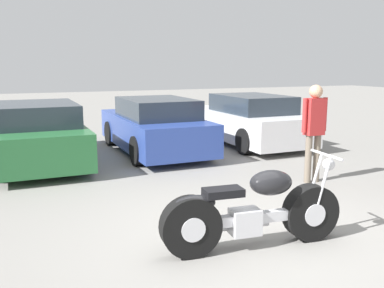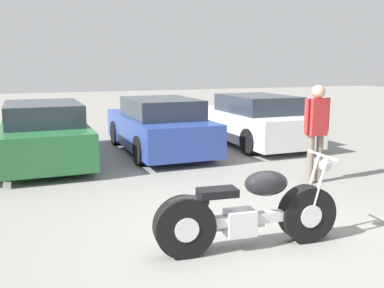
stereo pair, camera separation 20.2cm
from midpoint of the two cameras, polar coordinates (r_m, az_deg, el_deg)
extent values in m
plane|color=gray|center=(5.52, 7.56, -12.01)|extent=(60.00, 60.00, 0.00)
cylinder|color=black|center=(5.42, 14.47, -8.83)|extent=(0.70, 0.26, 0.69)
cylinder|color=silver|center=(5.42, 14.47, -8.83)|extent=(0.29, 0.25, 0.28)
cylinder|color=black|center=(4.81, -1.40, -10.99)|extent=(0.70, 0.26, 0.69)
cylinder|color=silver|center=(4.81, -1.40, -10.99)|extent=(0.29, 0.25, 0.28)
cube|color=silver|center=(5.06, 7.03, -9.76)|extent=(1.17, 0.22, 0.12)
cube|color=silver|center=(5.03, 5.91, -10.28)|extent=(0.36, 0.27, 0.30)
ellipsoid|color=black|center=(5.02, 9.34, -5.11)|extent=(0.55, 0.39, 0.29)
cube|color=black|center=(4.81, 2.97, -6.45)|extent=(0.46, 0.28, 0.09)
ellipsoid|color=black|center=(4.74, -0.83, -8.02)|extent=(0.50, 0.24, 0.20)
cylinder|color=silver|center=(5.29, 15.99, -5.39)|extent=(0.22, 0.06, 0.71)
cylinder|color=silver|center=(5.43, 14.94, -4.92)|extent=(0.22, 0.06, 0.71)
cylinder|color=silver|center=(5.33, 16.45, -1.41)|extent=(0.09, 0.62, 0.03)
sphere|color=silver|center=(5.37, 16.74, -2.63)|extent=(0.15, 0.15, 0.15)
cylinder|color=silver|center=(5.11, 3.03, -11.12)|extent=(1.17, 0.19, 0.08)
cube|color=#286B38|center=(9.87, -20.24, 0.59)|extent=(1.70, 4.13, 0.72)
cube|color=#28333D|center=(9.55, -20.37, 3.81)|extent=(1.50, 2.15, 0.45)
cylinder|color=black|center=(11.16, -24.61, 0.33)|extent=(0.20, 0.63, 0.63)
cylinder|color=black|center=(11.23, -16.52, 0.92)|extent=(0.20, 0.63, 0.63)
cylinder|color=black|center=(8.65, -24.90, -2.42)|extent=(0.20, 0.63, 0.63)
cylinder|color=black|center=(8.73, -14.47, -1.64)|extent=(0.20, 0.63, 0.63)
cube|color=#2D479E|center=(10.51, -5.65, 1.76)|extent=(1.70, 4.13, 0.72)
cube|color=#28333D|center=(10.20, -5.28, 4.81)|extent=(1.50, 2.15, 0.45)
cylinder|color=black|center=(11.56, -11.31, 1.42)|extent=(0.20, 0.63, 0.63)
cylinder|color=black|center=(11.99, -3.89, 1.92)|extent=(0.20, 0.63, 0.63)
cylinder|color=black|center=(9.11, -7.92, -0.91)|extent=(0.20, 0.63, 0.63)
cylinder|color=black|center=(9.64, 1.19, -0.18)|extent=(0.20, 0.63, 0.63)
cube|color=white|center=(11.66, 6.82, 2.60)|extent=(1.70, 4.13, 0.72)
cube|color=#28333D|center=(11.38, 7.51, 5.35)|extent=(1.50, 2.15, 0.45)
cylinder|color=black|center=(12.46, 0.68, 2.27)|extent=(0.20, 0.63, 0.63)
cylinder|color=black|center=(13.17, 7.00, 2.64)|extent=(0.20, 0.63, 0.63)
cylinder|color=black|center=(10.20, 6.53, 0.35)|extent=(0.20, 0.63, 0.63)
cylinder|color=black|center=(11.06, 13.68, 0.92)|extent=(0.20, 0.63, 0.63)
cylinder|color=#726656|center=(7.95, 14.53, -1.95)|extent=(0.12, 0.12, 0.87)
cylinder|color=#726656|center=(8.07, 15.60, -1.82)|extent=(0.12, 0.12, 0.87)
cube|color=red|center=(7.88, 15.33, 3.54)|extent=(0.34, 0.20, 0.65)
cylinder|color=red|center=(7.75, 14.07, 3.72)|extent=(0.08, 0.08, 0.60)
cylinder|color=red|center=(8.02, 16.58, 3.83)|extent=(0.08, 0.08, 0.60)
sphere|color=tan|center=(7.84, 15.49, 6.77)|extent=(0.24, 0.24, 0.24)
camera|label=1|loc=(0.10, -90.84, -0.16)|focal=40.00mm
camera|label=2|loc=(0.10, 89.16, 0.16)|focal=40.00mm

